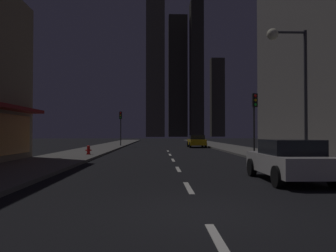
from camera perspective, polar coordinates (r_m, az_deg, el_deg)
ground_plane at (r=39.05m, az=-0.36°, el=-3.75°), size 78.00×136.00×0.10m
sidewalk_right at (r=39.83m, az=9.78°, el=-3.50°), size 4.00×76.00×0.15m
sidewalk_left at (r=39.50m, az=-10.58°, el=-3.52°), size 4.00×76.00×0.15m
lane_marking_center at (r=18.10m, az=1.25°, el=-6.50°), size 0.16×28.20×0.01m
skyscraper_distant_tall at (r=156.84m, az=-2.16°, el=11.84°), size 8.40×7.82×74.26m
skyscraper_distant_mid at (r=158.05m, az=1.67°, el=8.37°), size 8.55×8.79×56.06m
skyscraper_distant_short at (r=146.93m, az=4.87°, el=9.62°), size 5.39×8.81×58.64m
skyscraper_distant_slender at (r=163.31m, az=8.40°, el=4.80°), size 6.41×5.39×37.58m
car_parked_near at (r=12.37m, az=19.87°, el=-5.46°), size 1.98×4.24×1.45m
car_parked_far at (r=39.32m, az=4.90°, el=-2.58°), size 1.98×4.24×1.45m
fire_hydrant_far_left at (r=24.61m, az=-13.40°, el=-4.02°), size 0.42×0.30×0.65m
traffic_light_near_right at (r=22.99m, az=14.54°, el=2.61°), size 0.32×0.48×4.20m
traffic_light_far_left at (r=41.27m, az=-8.08°, el=0.90°), size 0.32×0.48×4.20m
street_lamp_right at (r=17.42m, az=19.88°, el=10.09°), size 1.96×0.56×6.58m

